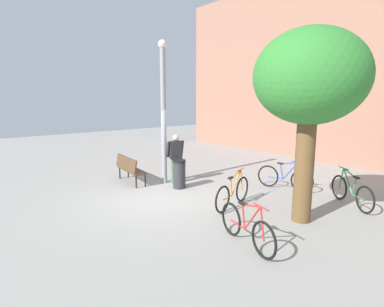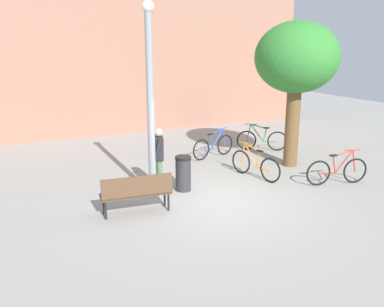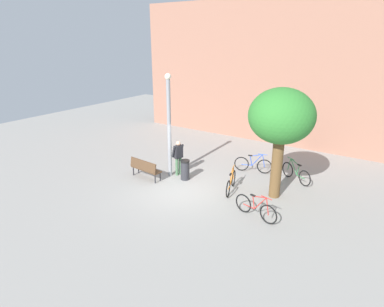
% 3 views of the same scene
% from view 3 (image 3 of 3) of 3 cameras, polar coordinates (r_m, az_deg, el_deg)
% --- Properties ---
extents(ground_plane, '(36.00, 36.00, 0.00)m').
position_cam_3_polar(ground_plane, '(13.84, -1.88, -6.46)').
color(ground_plane, gray).
extents(building_facade, '(17.15, 2.00, 8.32)m').
position_cam_3_polar(building_facade, '(20.85, 13.63, 13.84)').
color(building_facade, '#9E6B56').
rests_on(building_facade, ground_plane).
extents(lamppost, '(0.28, 0.28, 4.71)m').
position_cam_3_polar(lamppost, '(14.48, -4.08, 5.42)').
color(lamppost, gray).
rests_on(lamppost, ground_plane).
extents(person_by_lamppost, '(0.40, 0.63, 1.67)m').
position_cam_3_polar(person_by_lamppost, '(15.00, -2.43, -0.33)').
color(person_by_lamppost, '#47704C').
rests_on(person_by_lamppost, ground_plane).
extents(park_bench, '(1.64, 0.61, 0.92)m').
position_cam_3_polar(park_bench, '(14.85, -8.34, -2.48)').
color(park_bench, '#513823').
rests_on(park_bench, ground_plane).
extents(plaza_tree, '(2.50, 2.50, 4.42)m').
position_cam_3_polar(plaza_tree, '(12.63, 15.52, 6.11)').
color(plaza_tree, brown).
rests_on(plaza_tree, ground_plane).
extents(bicycle_green, '(1.57, 0.98, 0.97)m').
position_cam_3_polar(bicycle_green, '(15.25, 17.89, -3.32)').
color(bicycle_green, black).
rests_on(bicycle_green, ground_plane).
extents(bicycle_blue, '(1.76, 0.52, 0.97)m').
position_cam_3_polar(bicycle_blue, '(15.75, 10.76, -1.94)').
color(bicycle_blue, black).
rests_on(bicycle_blue, ground_plane).
extents(bicycle_orange, '(0.53, 1.76, 0.97)m').
position_cam_3_polar(bicycle_orange, '(13.69, 6.91, -5.14)').
color(bicycle_orange, black).
rests_on(bicycle_orange, ground_plane).
extents(bicycle_red, '(1.77, 0.47, 0.97)m').
position_cam_3_polar(bicycle_red, '(11.89, 11.20, -9.45)').
color(bicycle_red, black).
rests_on(bicycle_red, ground_plane).
extents(trash_bin, '(0.42, 0.42, 0.93)m').
position_cam_3_polar(trash_bin, '(14.66, -1.24, -2.89)').
color(trash_bin, '#2D2D33').
rests_on(trash_bin, ground_plane).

